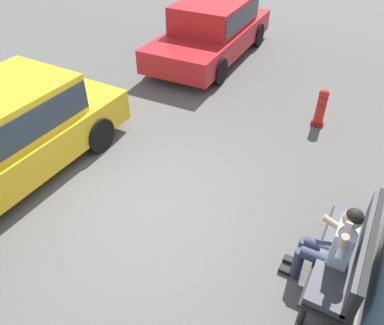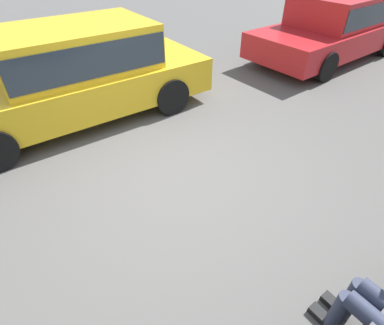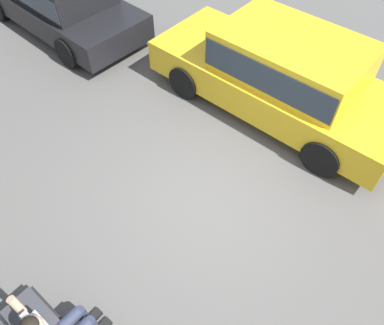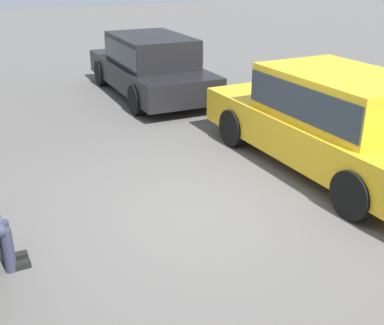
{
  "view_description": "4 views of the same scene",
  "coord_description": "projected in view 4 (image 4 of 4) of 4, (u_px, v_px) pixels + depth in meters",
  "views": [
    {
      "loc": [
        3.22,
        2.6,
        4.19
      ],
      "look_at": [
        -0.59,
        0.5,
        0.76
      ],
      "focal_mm": 35.0,
      "sensor_mm": 36.0,
      "label": 1
    },
    {
      "loc": [
        1.66,
        2.6,
        2.71
      ],
      "look_at": [
        0.33,
        0.76,
        0.93
      ],
      "focal_mm": 28.0,
      "sensor_mm": 36.0,
      "label": 2
    },
    {
      "loc": [
        -1.88,
        2.6,
        4.85
      ],
      "look_at": [
        0.17,
        0.18,
        1.02
      ],
      "focal_mm": 35.0,
      "sensor_mm": 36.0,
      "label": 3
    },
    {
      "loc": [
        -4.82,
        2.6,
        3.04
      ],
      "look_at": [
        -0.38,
        0.31,
        0.93
      ],
      "focal_mm": 45.0,
      "sensor_mm": 36.0,
      "label": 4
    }
  ],
  "objects": [
    {
      "name": "parked_car_mid",
      "position": [
        334.0,
        117.0,
        7.28
      ],
      "size": [
        4.69,
        1.92,
        1.54
      ],
      "color": "gold",
      "rests_on": "ground_plane"
    },
    {
      "name": "parked_car_far",
      "position": [
        150.0,
        63.0,
        11.32
      ],
      "size": [
        4.61,
        1.95,
        1.43
      ],
      "color": "black",
      "rests_on": "ground_plane"
    },
    {
      "name": "ground_plane",
      "position": [
        200.0,
        214.0,
        6.23
      ],
      "size": [
        60.0,
        60.0,
        0.0
      ],
      "primitive_type": "plane",
      "color": "#565451"
    }
  ]
}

